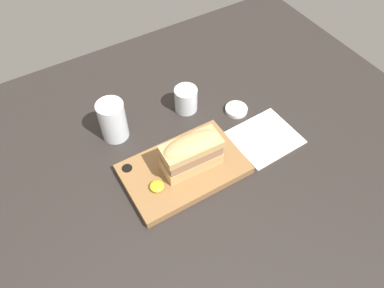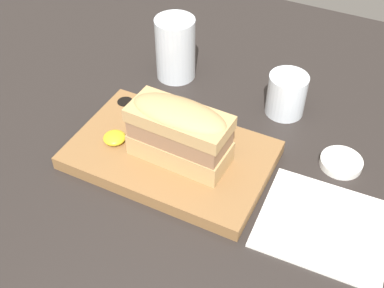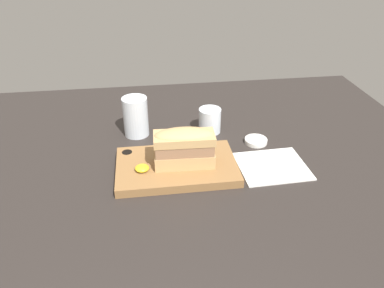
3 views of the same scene
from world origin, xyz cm
name	(u,v)px [view 3 (image 3 of 3)]	position (x,y,z in cm)	size (l,w,h in cm)	color
dining_table	(160,163)	(0.00, 0.00, 1.00)	(159.62, 107.69, 2.00)	#282321
serving_board	(176,167)	(4.02, -5.39, 3.13)	(30.79, 19.46, 2.31)	olive
sandwich	(184,146)	(6.09, -6.04, 9.66)	(15.30, 7.21, 10.04)	tan
mustard_dollop	(142,168)	(-4.70, -7.57, 4.96)	(3.55, 3.55, 1.42)	gold
water_glass	(136,119)	(-5.87, 15.29, 7.13)	(7.39, 7.39, 11.84)	silver
wine_glass	(210,121)	(16.25, 14.05, 5.38)	(6.71, 6.71, 7.46)	silver
napkin	(272,166)	(29.24, -7.25, 2.20)	(18.18, 16.12, 0.40)	white
condiment_dish	(256,141)	(28.44, 5.38, 2.61)	(6.55, 6.55, 1.23)	white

